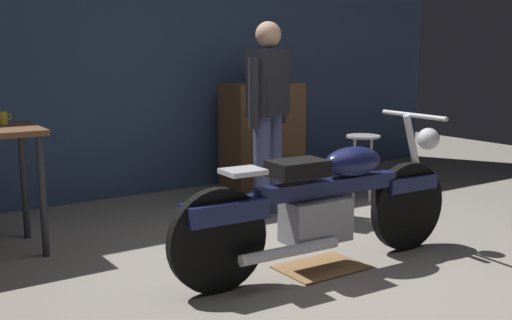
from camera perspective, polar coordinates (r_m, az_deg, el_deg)
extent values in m
plane|color=gray|center=(4.08, 5.05, -10.54)|extent=(12.00, 12.00, 0.00)
cube|color=#384C70|center=(6.25, -11.32, 10.97)|extent=(8.00, 0.12, 3.10)
cylinder|color=#2D2D33|center=(4.55, -18.99, -3.21)|extent=(0.05, 0.05, 0.86)
cylinder|color=#2D2D33|center=(5.05, -20.52, -2.04)|extent=(0.05, 0.05, 0.86)
cylinder|color=black|center=(4.62, 13.74, -4.17)|extent=(0.64, 0.10, 0.64)
cylinder|color=black|center=(3.72, -3.54, -7.39)|extent=(0.64, 0.10, 0.64)
cube|color=#191E4C|center=(4.58, 13.83, -2.03)|extent=(0.45, 0.16, 0.10)
cube|color=#191E4C|center=(3.69, -2.88, -4.67)|extent=(0.53, 0.20, 0.12)
cube|color=gray|center=(4.08, 5.52, -5.50)|extent=(0.45, 0.26, 0.28)
cube|color=#191E4C|center=(4.09, 6.69, -2.46)|extent=(1.10, 0.14, 0.10)
ellipsoid|color=#191E4C|center=(4.19, 8.88, -0.13)|extent=(0.45, 0.24, 0.20)
cube|color=black|center=(3.92, 3.85, -0.75)|extent=(0.37, 0.25, 0.10)
cube|color=silver|center=(3.70, -1.21, -1.06)|extent=(0.25, 0.21, 0.03)
cylinder|color=silver|center=(4.59, 14.44, -0.07)|extent=(0.27, 0.06, 0.68)
cylinder|color=silver|center=(4.52, 14.27, 4.01)|extent=(0.06, 0.60, 0.03)
sphere|color=silver|center=(4.66, 15.55, 1.89)|extent=(0.16, 0.16, 0.16)
cylinder|color=silver|center=(3.84, 3.14, -8.35)|extent=(0.70, 0.10, 0.07)
cylinder|color=#484F7B|center=(5.49, 1.60, -0.34)|extent=(0.15, 0.15, 0.88)
cylinder|color=#484F7B|center=(5.32, 0.56, -0.68)|extent=(0.15, 0.15, 0.88)
cube|color=#26262D|center=(5.32, 1.12, 7.14)|extent=(0.44, 0.36, 0.56)
cylinder|color=#26262D|center=(5.53, 2.34, 6.42)|extent=(0.09, 0.09, 0.58)
cylinder|color=#26262D|center=(5.12, -0.21, 6.12)|extent=(0.09, 0.09, 0.58)
sphere|color=tan|center=(5.31, 1.13, 11.45)|extent=(0.22, 0.22, 0.22)
cylinder|color=#B2B2B7|center=(5.93, 9.83, 2.15)|extent=(0.32, 0.32, 0.02)
cylinder|color=#B2B2B7|center=(6.06, 10.49, -0.77)|extent=(0.02, 0.02, 0.62)
cylinder|color=#B2B2B7|center=(6.06, 9.02, -0.72)|extent=(0.02, 0.02, 0.62)
cylinder|color=#B2B2B7|center=(5.91, 8.96, -1.00)|extent=(0.02, 0.02, 0.62)
cylinder|color=#B2B2B7|center=(5.90, 10.47, -1.05)|extent=(0.02, 0.02, 0.62)
cube|color=brown|center=(6.44, 0.57, 2.20)|extent=(0.80, 0.44, 1.10)
sphere|color=tan|center=(6.22, 1.77, 4.70)|extent=(0.04, 0.04, 0.04)
sphere|color=tan|center=(6.25, 1.76, 1.96)|extent=(0.04, 0.04, 0.04)
sphere|color=tan|center=(6.30, 1.75, -0.74)|extent=(0.04, 0.04, 0.04)
cube|color=olive|center=(4.22, 5.99, -9.78)|extent=(0.56, 0.40, 0.01)
cylinder|color=yellow|center=(4.88, -22.33, 3.59)|extent=(0.08, 0.08, 0.09)
torus|color=yellow|center=(4.89, -21.82, 3.69)|extent=(0.05, 0.01, 0.05)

